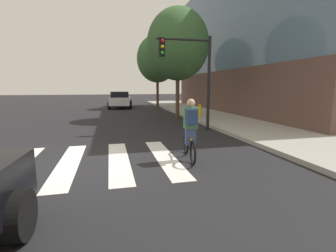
# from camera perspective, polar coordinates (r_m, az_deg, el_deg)

# --- Properties ---
(ground_plane) EXTENTS (120.00, 120.00, 0.00)m
(ground_plane) POSITION_cam_1_polar(r_m,az_deg,el_deg) (6.92, -19.23, -8.13)
(ground_plane) COLOR black
(crosswalk_stripes) EXTENTS (5.74, 3.87, 0.01)m
(crosswalk_stripes) POSITION_cam_1_polar(r_m,az_deg,el_deg) (6.97, -22.34, -8.14)
(crosswalk_stripes) COLOR silver
(crosswalk_stripes) RESTS_ON ground
(sedan_mid) EXTENTS (2.46, 4.66, 1.56)m
(sedan_mid) POSITION_cam_1_polar(r_m,az_deg,el_deg) (23.86, -11.13, 6.16)
(sedan_mid) COLOR silver
(sedan_mid) RESTS_ON ground
(cyclist) EXTENTS (0.39, 1.70, 1.69)m
(cyclist) POSITION_cam_1_polar(r_m,az_deg,el_deg) (6.58, 5.27, -0.96)
(cyclist) COLOR black
(cyclist) RESTS_ON ground
(traffic_light_near) EXTENTS (2.47, 0.28, 4.20)m
(traffic_light_near) POSITION_cam_1_polar(r_m,az_deg,el_deg) (10.97, 5.56, 13.66)
(traffic_light_near) COLOR black
(traffic_light_near) RESTS_ON ground
(fire_hydrant) EXTENTS (0.33, 0.22, 0.78)m
(fire_hydrant) POSITION_cam_1_polar(r_m,az_deg,el_deg) (15.31, 7.48, 3.63)
(fire_hydrant) COLOR gold
(fire_hydrant) RESTS_ON sidewalk
(street_tree_near) EXTENTS (3.79, 3.79, 6.74)m
(street_tree_near) POSITION_cam_1_polar(r_m,az_deg,el_deg) (15.62, 2.33, 18.61)
(street_tree_near) COLOR #4C3823
(street_tree_near) RESTS_ON ground
(street_tree_mid) EXTENTS (3.80, 3.80, 6.76)m
(street_tree_mid) POSITION_cam_1_polar(r_m,az_deg,el_deg) (23.33, -2.52, 15.51)
(street_tree_mid) COLOR #4C3823
(street_tree_mid) RESTS_ON ground
(corner_building) EXTENTS (14.75, 19.96, 10.73)m
(corner_building) POSITION_cam_1_polar(r_m,az_deg,el_deg) (23.61, 29.22, 16.16)
(corner_building) COLOR brown
(corner_building) RESTS_ON ground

